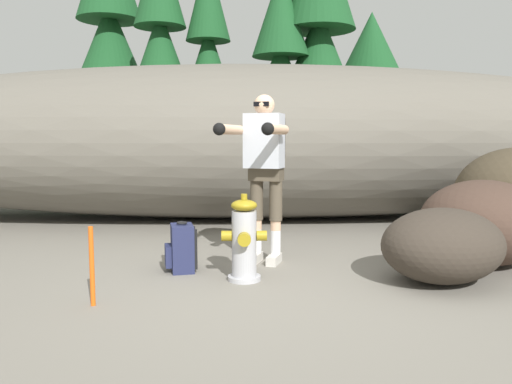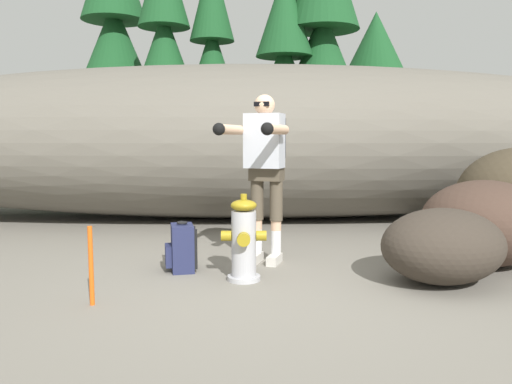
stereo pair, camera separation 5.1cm
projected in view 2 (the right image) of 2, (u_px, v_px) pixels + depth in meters
name	position (u px, v px, depth m)	size (l,w,h in m)	color
ground_plane	(268.00, 293.00, 4.11)	(56.00, 56.00, 0.04)	slate
dirt_embankment	(258.00, 142.00, 7.84)	(15.07, 3.20, 2.37)	#666056
fire_hydrant	(244.00, 241.00, 4.37)	(0.40, 0.34, 0.77)	#B2B2B7
utility_worker	(265.00, 157.00, 4.89)	(0.70, 1.04, 1.66)	beige
spare_backpack	(182.00, 248.00, 4.70)	(0.33, 0.33, 0.47)	#23284C
boulder_mid	(485.00, 223.00, 4.92)	(1.30, 1.21, 0.84)	#453229
boulder_small	(443.00, 246.00, 4.32)	(1.15, 0.96, 0.65)	#393128
pine_tree_far_left	(114.00, 38.00, 14.87)	(2.93, 2.93, 7.69)	#47331E
pine_tree_left	(164.00, 44.00, 13.72)	(2.20, 2.20, 6.80)	#47331E
pine_tree_center	(212.00, 56.00, 13.86)	(1.91, 1.91, 6.32)	#47331E
pine_tree_right	(284.00, 72.00, 12.90)	(2.28, 2.28, 5.56)	#47331E
pine_tree_far_right	(322.00, 50.00, 13.09)	(2.97, 2.97, 7.03)	#47331E
pine_tree_ridge_end	(374.00, 90.00, 14.92)	(2.95, 2.95, 4.96)	#47331E
survey_stake	(91.00, 266.00, 3.72)	(0.04, 0.04, 0.60)	#E55914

